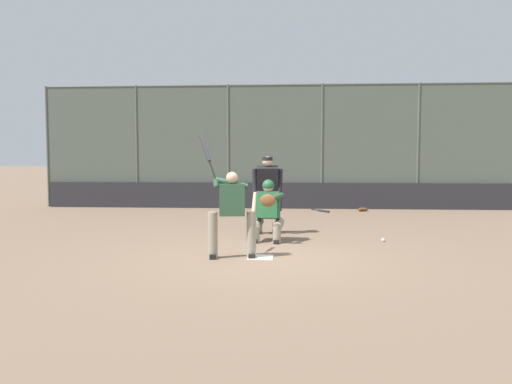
# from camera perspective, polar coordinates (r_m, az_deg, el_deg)

# --- Properties ---
(ground_plane) EXTENTS (160.00, 160.00, 0.00)m
(ground_plane) POSITION_cam_1_polar(r_m,az_deg,el_deg) (8.55, 0.52, -7.51)
(ground_plane) COLOR #7A604C
(home_plate_marker) EXTENTS (0.43, 0.43, 0.01)m
(home_plate_marker) POSITION_cam_1_polar(r_m,az_deg,el_deg) (8.55, 0.52, -7.47)
(home_plate_marker) COLOR white
(home_plate_marker) RESTS_ON ground_plane
(backstop_fence) EXTENTS (15.69, 0.08, 4.11)m
(backstop_fence) POSITION_cam_1_polar(r_m,az_deg,el_deg) (16.66, 2.17, 5.52)
(backstop_fence) COLOR #515651
(backstop_fence) RESTS_ON ground_plane
(padding_wall) EXTENTS (15.29, 0.18, 0.86)m
(padding_wall) POSITION_cam_1_polar(r_m,az_deg,el_deg) (16.61, 2.14, -0.40)
(padding_wall) COLOR #28282D
(padding_wall) RESTS_ON ground_plane
(bleachers_beyond) EXTENTS (10.92, 1.95, 1.16)m
(bleachers_beyond) POSITION_cam_1_polar(r_m,az_deg,el_deg) (18.94, 9.30, -0.04)
(bleachers_beyond) COLOR slate
(bleachers_beyond) RESTS_ON ground_plane
(batter_at_plate) EXTENTS (1.04, 0.60, 2.09)m
(batter_at_plate) POSITION_cam_1_polar(r_m,az_deg,el_deg) (8.43, -2.84, -2.20)
(batter_at_plate) COLOR gray
(batter_at_plate) RESTS_ON ground_plane
(catcher_behind_plate) EXTENTS (0.68, 0.81, 1.26)m
(catcher_behind_plate) POSITION_cam_1_polar(r_m,az_deg,el_deg) (10.07, 1.34, -2.02)
(catcher_behind_plate) COLOR gray
(catcher_behind_plate) RESTS_ON ground_plane
(umpire_home) EXTENTS (0.70, 0.45, 1.72)m
(umpire_home) POSITION_cam_1_polar(r_m,az_deg,el_deg) (11.06, 1.30, -0.05)
(umpire_home) COLOR gray
(umpire_home) RESTS_ON ground_plane
(spare_bat_near_backstop) EXTENTS (0.54, 0.75, 0.07)m
(spare_bat_near_backstop) POSITION_cam_1_polar(r_m,az_deg,el_deg) (15.70, 7.60, -2.14)
(spare_bat_near_backstop) COLOR black
(spare_bat_near_backstop) RESTS_ON ground_plane
(fielding_glove_on_dirt) EXTENTS (0.33, 0.25, 0.12)m
(fielding_glove_on_dirt) POSITION_cam_1_polar(r_m,az_deg,el_deg) (16.09, 12.10, -1.95)
(fielding_glove_on_dirt) COLOR #56331E
(fielding_glove_on_dirt) RESTS_ON ground_plane
(baseball_loose) EXTENTS (0.07, 0.07, 0.07)m
(baseball_loose) POSITION_cam_1_polar(r_m,az_deg,el_deg) (10.43, 14.33, -5.33)
(baseball_loose) COLOR white
(baseball_loose) RESTS_ON ground_plane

